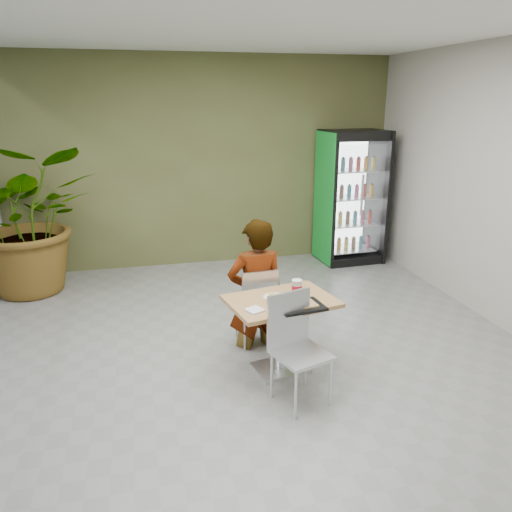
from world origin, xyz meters
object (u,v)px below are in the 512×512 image
Objects in this scene: seated_woman at (256,297)px; dining_table at (281,320)px; potted_plant at (30,220)px; chair_far at (258,301)px; soda_cup at (297,289)px; chair_near at (295,339)px; beverage_fridge at (351,197)px; cafeteria_tray at (301,307)px.

dining_table is at bearing 94.93° from seated_woman.
potted_plant reaches higher than dining_table.
soda_cup reaches higher than chair_far.
chair_near reaches higher than soda_cup.
cafeteria_tray is at bearing -123.56° from beverage_fridge.
chair_far is at bearing 77.29° from chair_near.
chair_far reaches higher than dining_table.
beverage_fridge is 4.75m from potted_plant.
chair_near is at bearing -51.07° from potted_plant.
beverage_fridge is (2.06, 3.13, 0.51)m from dining_table.
chair_near is at bearing -118.36° from cafeteria_tray.
cafeteria_tray is (0.22, -0.83, 0.22)m from seated_woman.
chair_far is at bearing 95.49° from seated_woman.
seated_woman reaches higher than chair_far.
chair_near is 0.46× the size of beverage_fridge.
beverage_fridge reaches higher than potted_plant.
soda_cup is (0.26, -0.58, 0.29)m from seated_woman.
beverage_fridge is (1.95, 3.36, 0.28)m from cafeteria_tray.
chair_near is 0.32m from cafeteria_tray.
soda_cup is at bearing 4.94° from dining_table.
chair_far is at bearing 99.54° from dining_table.
dining_table is at bearing -126.87° from beverage_fridge.
seated_woman reaches higher than cafeteria_tray.
potted_plant is at bearing 133.18° from dining_table.
dining_table is at bearing -175.06° from soda_cup.
beverage_fridge reaches higher than cafeteria_tray.
soda_cup is at bearing 80.42° from cafeteria_tray.
chair_far is 3.40m from beverage_fridge.
beverage_fridge is at bearing 3.34° from potted_plant.
chair_near is 0.57× the size of seated_woman.
cafeteria_tray is 0.21× the size of potted_plant.
potted_plant is (-2.83, 2.84, 0.17)m from soda_cup.
dining_table is 0.46m from chair_near.
seated_woman is 0.88m from cafeteria_tray.
cafeteria_tray is 3.90m from beverage_fridge.
potted_plant reaches higher than chair_far.
seated_woman is 3.37m from beverage_fridge.
seated_woman is at bearing -84.51° from chair_far.
beverage_fridge is at bearing 42.31° from chair_near.
seated_woman is 0.81× the size of beverage_fridge.
chair_near reaches higher than chair_far.
seated_woman is at bearing 99.58° from dining_table.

